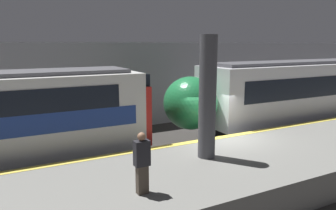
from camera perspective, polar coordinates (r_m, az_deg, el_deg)
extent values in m
plane|color=#33302D|center=(13.84, 9.14, -9.39)|extent=(120.00, 120.00, 0.00)
cube|color=slate|center=(12.03, 15.92, -10.24)|extent=(40.00, 4.61, 1.01)
cube|color=#EAD14C|center=(13.41, 9.65, -5.49)|extent=(40.00, 0.30, 0.01)
cube|color=#939399|center=(18.93, -2.97, 3.59)|extent=(50.00, 0.15, 4.77)
cylinder|color=#47474C|center=(10.59, 6.89, 1.29)|extent=(0.56, 0.56, 3.98)
ellipsoid|color=#238447|center=(14.94, 3.90, 0.34)|extent=(2.42, 2.58, 2.42)
sphere|color=#F2EFCC|center=(14.56, 0.69, -1.65)|extent=(0.20, 0.20, 0.20)
cube|color=red|center=(13.75, -5.72, -0.96)|extent=(0.25, 2.75, 2.31)
cube|color=black|center=(13.57, -5.81, 3.82)|extent=(0.25, 2.47, 0.92)
sphere|color=#EA4C42|center=(13.33, -4.04, -3.09)|extent=(0.18, 0.18, 0.18)
sphere|color=#EA4C42|center=(14.47, -6.07, -2.02)|extent=(0.18, 0.18, 0.18)
cube|color=#473D33|center=(8.39, -4.51, -12.80)|extent=(0.28, 0.20, 0.73)
cube|color=#232328|center=(8.14, -4.58, -8.36)|extent=(0.38, 0.24, 0.64)
sphere|color=#9E7051|center=(8.01, -4.63, -5.50)|extent=(0.21, 0.21, 0.21)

